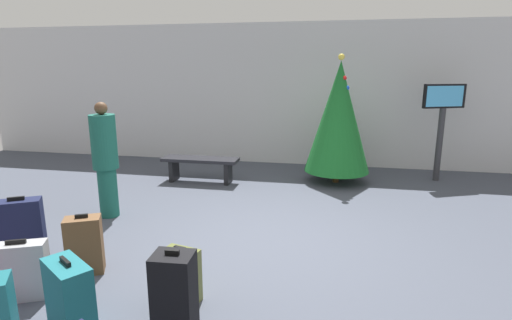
# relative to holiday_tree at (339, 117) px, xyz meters

# --- Properties ---
(ground_plane) EXTENTS (16.00, 16.00, 0.00)m
(ground_plane) POSITION_rel_holiday_tree_xyz_m (-0.90, -3.02, -1.28)
(ground_plane) COLOR #424754
(back_wall) EXTENTS (16.00, 0.20, 3.17)m
(back_wall) POSITION_rel_holiday_tree_xyz_m (-0.90, 1.46, 0.31)
(back_wall) COLOR silver
(back_wall) RESTS_ON ground_plane
(holiday_tree) EXTENTS (1.24, 1.24, 2.44)m
(holiday_tree) POSITION_rel_holiday_tree_xyz_m (0.00, 0.00, 0.00)
(holiday_tree) COLOR #4C3319
(holiday_tree) RESTS_ON ground_plane
(flight_info_kiosk) EXTENTS (0.83, 0.41, 1.89)m
(flight_info_kiosk) POSITION_rel_holiday_tree_xyz_m (1.96, 0.51, 0.04)
(flight_info_kiosk) COLOR #333338
(flight_info_kiosk) RESTS_ON ground_plane
(waiting_bench) EXTENTS (1.48, 0.44, 0.48)m
(waiting_bench) POSITION_rel_holiday_tree_xyz_m (-2.60, -0.50, -0.92)
(waiting_bench) COLOR black
(waiting_bench) RESTS_ON ground_plane
(traveller_0) EXTENTS (0.37, 0.37, 1.72)m
(traveller_0) POSITION_rel_holiday_tree_xyz_m (-3.35, -2.53, -0.38)
(traveller_0) COLOR #19594C
(traveller_0) RESTS_ON ground_plane
(suitcase_1) EXTENTS (0.56, 0.49, 0.64)m
(suitcase_1) POSITION_rel_holiday_tree_xyz_m (-2.22, -5.00, -0.98)
(suitcase_1) COLOR #19606B
(suitcase_1) RESTS_ON ground_plane
(suitcase_2) EXTENTS (0.54, 0.37, 0.61)m
(suitcase_2) POSITION_rel_holiday_tree_xyz_m (-2.97, -4.70, -0.99)
(suitcase_2) COLOR #9EA0A5
(suitcase_2) RESTS_ON ground_plane
(suitcase_4) EXTENTS (0.38, 0.28, 0.56)m
(suitcase_4) POSITION_rel_holiday_tree_xyz_m (-1.44, -4.45, -1.01)
(suitcase_4) COLOR #59602D
(suitcase_4) RESTS_ON ground_plane
(suitcase_5) EXTENTS (0.43, 0.36, 0.67)m
(suitcase_5) POSITION_rel_holiday_tree_xyz_m (-2.67, -4.13, -0.96)
(suitcase_5) COLOR brown
(suitcase_5) RESTS_ON ground_plane
(suitcase_6) EXTENTS (0.34, 0.28, 0.81)m
(suitcase_6) POSITION_rel_holiday_tree_xyz_m (-1.27, -5.00, -0.89)
(suitcase_6) COLOR black
(suitcase_6) RESTS_ON ground_plane
(suitcase_7) EXTENTS (0.51, 0.42, 0.83)m
(suitcase_7) POSITION_rel_holiday_tree_xyz_m (-3.41, -4.17, -0.88)
(suitcase_7) COLOR #141938
(suitcase_7) RESTS_ON ground_plane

